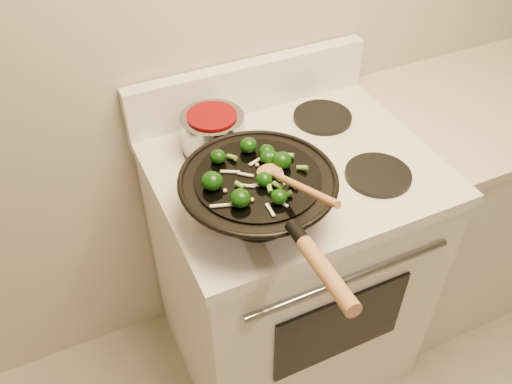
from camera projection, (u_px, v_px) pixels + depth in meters
name	position (u px, v px, depth m)	size (l,w,h in m)	color
stove	(287.00, 265.00, 1.82)	(0.78, 0.67, 1.08)	white
counter_unit	(458.00, 199.00, 2.08)	(0.76, 0.62, 0.91)	silver
wok	(259.00, 195.00, 1.30)	(0.38, 0.64, 0.18)	black
stirfry	(253.00, 170.00, 1.27)	(0.26, 0.26, 0.04)	black
wooden_spoon	(287.00, 180.00, 1.21)	(0.07, 0.29, 0.12)	#AA7043
saucepan	(213.00, 131.00, 1.51)	(0.18, 0.29, 0.11)	gray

